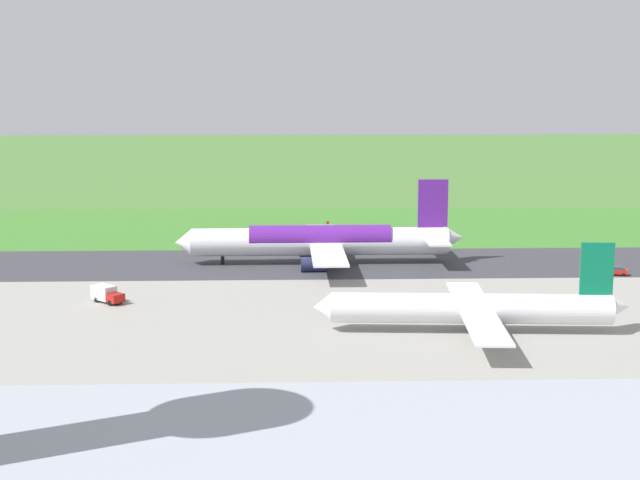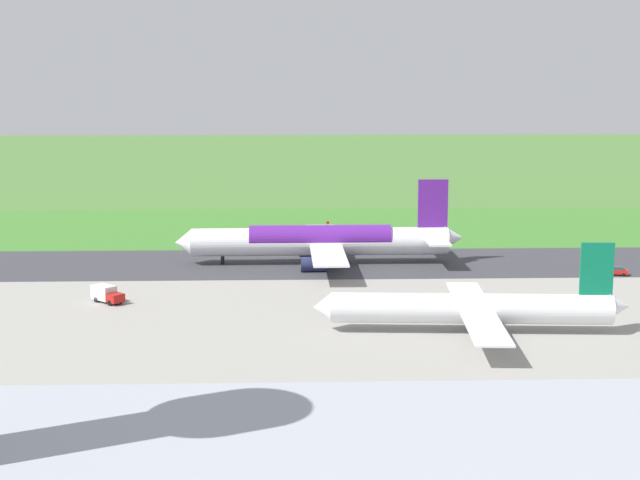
% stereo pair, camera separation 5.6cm
% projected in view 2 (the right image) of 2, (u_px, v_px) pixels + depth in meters
% --- Properties ---
extents(ground_plane, '(800.00, 800.00, 0.00)m').
position_uv_depth(ground_plane, '(346.00, 263.00, 178.08)').
color(ground_plane, '#477233').
extents(runway_asphalt, '(600.00, 29.10, 0.06)m').
position_uv_depth(runway_asphalt, '(346.00, 263.00, 178.08)').
color(runway_asphalt, '#38383D').
rests_on(runway_asphalt, ground).
extents(apron_concrete, '(440.00, 110.00, 0.05)m').
position_uv_depth(apron_concrete, '(373.00, 346.00, 123.41)').
color(apron_concrete, gray).
rests_on(apron_concrete, ground).
extents(grass_verge_foreground, '(600.00, 80.00, 0.04)m').
position_uv_depth(grass_verge_foreground, '(337.00, 233.00, 212.39)').
color(grass_verge_foreground, '#3C782B').
rests_on(grass_verge_foreground, ground).
extents(airliner_main, '(53.98, 44.04, 15.88)m').
position_uv_depth(airliner_main, '(322.00, 241.00, 177.19)').
color(airliner_main, white).
rests_on(airliner_main, ground).
extents(airliner_parked_mid, '(43.22, 35.37, 12.61)m').
position_uv_depth(airliner_parked_mid, '(472.00, 308.00, 129.51)').
color(airliner_parked_mid, white).
rests_on(airliner_parked_mid, ground).
extents(service_truck_baggage, '(5.79, 5.59, 2.65)m').
position_uv_depth(service_truck_baggage, '(107.00, 294.00, 146.87)').
color(service_truck_baggage, '#B21914').
rests_on(service_truck_baggage, ground).
extents(service_car_followme, '(4.55, 3.02, 1.62)m').
position_uv_depth(service_car_followme, '(616.00, 271.00, 167.27)').
color(service_car_followme, '#B21914').
rests_on(service_car_followme, ground).
extents(no_stopping_sign, '(0.60, 0.10, 2.36)m').
position_uv_depth(no_stopping_sign, '(328.00, 225.00, 214.47)').
color(no_stopping_sign, slate).
rests_on(no_stopping_sign, ground).
extents(traffic_cone_orange, '(0.40, 0.40, 0.55)m').
position_uv_depth(traffic_cone_orange, '(310.00, 230.00, 214.61)').
color(traffic_cone_orange, orange).
rests_on(traffic_cone_orange, ground).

